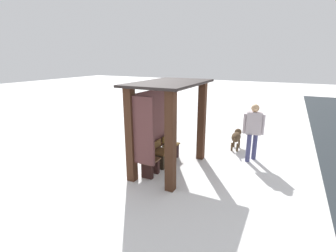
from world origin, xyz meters
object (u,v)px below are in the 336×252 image
at_px(bench_left_inside, 150,165).
at_px(bench_center_inside, 161,157).
at_px(dog, 236,137).
at_px(bench_right_inside, 171,150).
at_px(person_walking, 253,128).
at_px(bus_shelter, 163,115).

height_order(bench_left_inside, bench_center_inside, bench_center_inside).
distance_m(bench_left_inside, dog, 3.60).
distance_m(bench_center_inside, bench_right_inside, 0.65).
bearing_deg(bench_left_inside, bench_center_inside, -0.05).
height_order(bench_center_inside, person_walking, person_walking).
bearing_deg(bench_left_inside, person_walking, -45.07).
distance_m(bench_right_inside, person_walking, 2.66).
xyz_separation_m(bus_shelter, person_walking, (1.76, -2.21, -0.54)).
distance_m(person_walking, dog, 1.24).
relative_size(bench_left_inside, person_walking, 0.41).
xyz_separation_m(bus_shelter, dog, (2.61, -1.57, -1.17)).
distance_m(bus_shelter, bench_center_inside, 1.32).
distance_m(bench_left_inside, bench_right_inside, 1.30).
distance_m(bench_left_inside, bench_center_inside, 0.65).
bearing_deg(bench_right_inside, bus_shelter, -170.50).
distance_m(bus_shelter, bench_right_inside, 1.51).
relative_size(bus_shelter, bench_right_inside, 3.52).
height_order(bus_shelter, bench_center_inside, bus_shelter).
relative_size(bench_left_inside, bench_center_inside, 0.96).
distance_m(bench_right_inside, dog, 2.53).
relative_size(bench_center_inside, bench_right_inside, 1.01).
distance_m(bench_left_inside, person_walking, 3.38).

